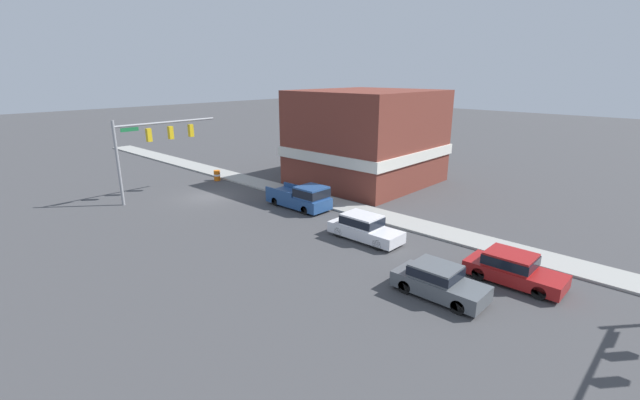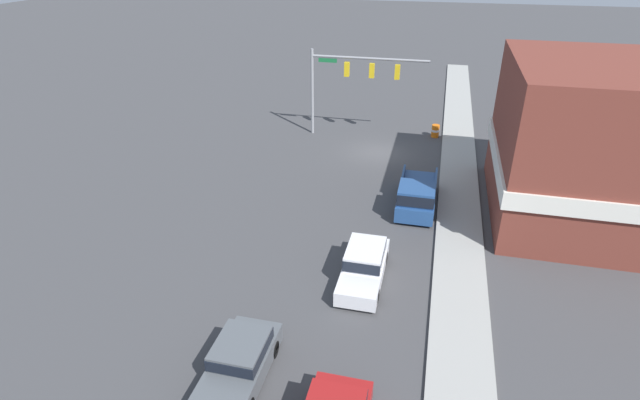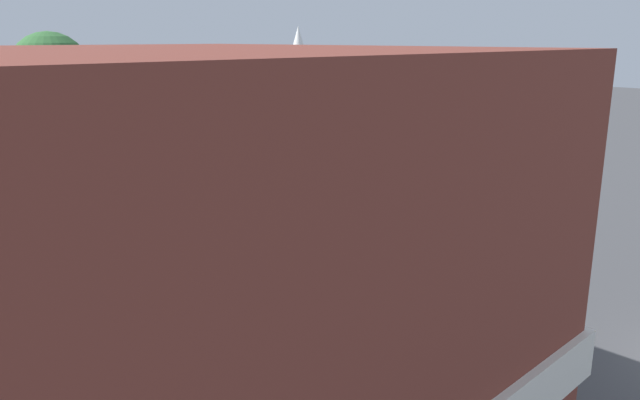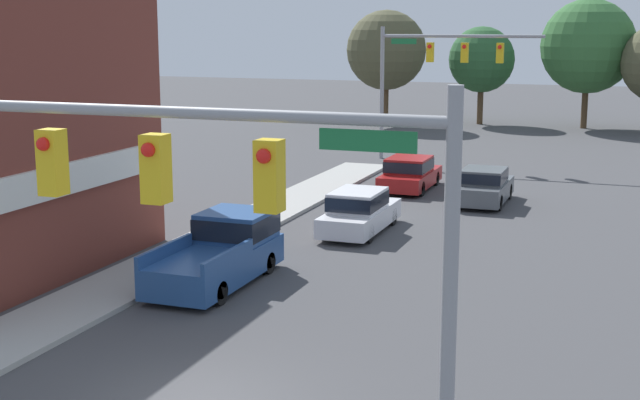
{
  "view_description": "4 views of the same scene",
  "coord_description": "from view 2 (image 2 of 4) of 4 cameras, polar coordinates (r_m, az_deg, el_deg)",
  "views": [
    {
      "loc": [
        18.65,
        30.16,
        10.0
      ],
      "look_at": [
        1.45,
        14.19,
        2.97
      ],
      "focal_mm": 24.0,
      "sensor_mm": 36.0,
      "label": 1
    },
    {
      "loc": [
        -3.87,
        33.79,
        13.84
      ],
      "look_at": [
        1.14,
        13.18,
        2.69
      ],
      "focal_mm": 28.0,
      "sensor_mm": 36.0,
      "label": 2
    },
    {
      "loc": [
        -18.05,
        -3.04,
        8.63
      ],
      "look_at": [
        -0.31,
        14.99,
        2.03
      ],
      "focal_mm": 35.0,
      "sensor_mm": 36.0,
      "label": 3
    },
    {
      "loc": [
        8.05,
        -14.56,
        7.35
      ],
      "look_at": [
        -1.44,
        11.24,
        1.93
      ],
      "focal_mm": 50.0,
      "sensor_mm": 36.0,
      "label": 4
    }
  ],
  "objects": [
    {
      "name": "car_lead",
      "position": [
        22.81,
        5.08,
        -7.23
      ],
      "size": [
        1.78,
        4.77,
        1.57
      ],
      "color": "black",
      "rests_on": "ground"
    },
    {
      "name": "sidewalk_curb",
      "position": [
        36.53,
        15.55,
        4.54
      ],
      "size": [
        2.4,
        60.0,
        0.14
      ],
      "color": "#9E9E99",
      "rests_on": "ground"
    },
    {
      "name": "near_signal_assembly",
      "position": [
        38.37,
        3.68,
        14.18
      ],
      "size": [
        8.79,
        0.49,
        6.58
      ],
      "color": "gray",
      "rests_on": "ground"
    },
    {
      "name": "corner_brick_building",
      "position": [
        30.57,
        30.89,
        5.15
      ],
      "size": [
        12.08,
        11.17,
        8.46
      ],
      "color": "brown",
      "rests_on": "ground"
    },
    {
      "name": "car_oncoming",
      "position": [
        18.49,
        -9.16,
        -17.66
      ],
      "size": [
        1.84,
        4.27,
        1.51
      ],
      "rotation": [
        0.0,
        0.0,
        3.14
      ],
      "color": "black",
      "rests_on": "ground"
    },
    {
      "name": "ground_plane",
      "position": [
        36.72,
        6.63,
        5.4
      ],
      "size": [
        200.0,
        200.0,
        0.0
      ],
      "primitive_type": "plane",
      "color": "#424244"
    },
    {
      "name": "pickup_truck_parked",
      "position": [
        28.81,
        11.0,
        0.56
      ],
      "size": [
        2.06,
        5.27,
        1.89
      ],
      "color": "black",
      "rests_on": "ground"
    },
    {
      "name": "construction_barrel",
      "position": [
        40.35,
        13.04,
        7.71
      ],
      "size": [
        0.61,
        0.61,
        0.98
      ],
      "color": "orange",
      "rests_on": "ground"
    }
  ]
}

